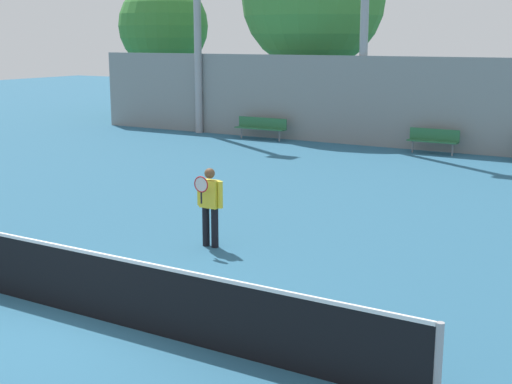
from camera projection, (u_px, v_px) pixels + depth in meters
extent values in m
plane|color=#285B7A|center=(93.00, 318.00, 10.25)|extent=(100.00, 100.00, 0.00)
cylinder|color=#99999E|center=(438.00, 367.00, 7.61)|extent=(0.09, 0.09, 1.00)
cube|color=black|center=(92.00, 286.00, 10.15)|extent=(9.94, 0.03, 0.95)
cube|color=white|center=(90.00, 253.00, 10.04)|extent=(9.94, 0.04, 0.05)
cylinder|color=black|center=(206.00, 226.00, 13.74)|extent=(0.14, 0.14, 0.78)
cylinder|color=black|center=(215.00, 228.00, 13.64)|extent=(0.14, 0.14, 0.78)
cube|color=yellow|center=(210.00, 194.00, 13.55)|extent=(0.38, 0.20, 0.53)
cylinder|color=yellow|center=(200.00, 192.00, 13.67)|extent=(0.10, 0.10, 0.52)
cylinder|color=yellow|center=(220.00, 195.00, 13.43)|extent=(0.10, 0.10, 0.52)
sphere|color=brown|center=(210.00, 173.00, 13.47)|extent=(0.20, 0.20, 0.20)
cylinder|color=black|center=(201.00, 198.00, 13.32)|extent=(0.03, 0.03, 0.22)
torus|color=red|center=(201.00, 184.00, 13.27)|extent=(0.31, 0.03, 0.31)
cylinder|color=silver|center=(201.00, 184.00, 13.27)|extent=(0.27, 0.01, 0.27)
cube|color=#28663D|center=(433.00, 141.00, 24.68)|extent=(1.76, 0.40, 0.04)
cylinder|color=gray|center=(413.00, 146.00, 25.09)|extent=(0.06, 0.06, 0.42)
cylinder|color=gray|center=(452.00, 150.00, 24.37)|extent=(0.06, 0.06, 0.42)
cube|color=#28663D|center=(434.00, 135.00, 24.79)|extent=(1.76, 0.04, 0.40)
cube|color=#28663D|center=(260.00, 129.00, 28.20)|extent=(2.19, 0.40, 0.04)
cylinder|color=gray|center=(241.00, 133.00, 28.69)|extent=(0.06, 0.06, 0.42)
cylinder|color=gray|center=(279.00, 136.00, 27.80)|extent=(0.06, 0.06, 0.42)
cube|color=#28663D|center=(262.00, 123.00, 28.30)|extent=(2.19, 0.04, 0.40)
cylinder|color=#939399|center=(197.00, 2.00, 29.23)|extent=(0.31, 0.31, 10.80)
cube|color=gray|center=(452.00, 105.00, 24.77)|extent=(31.59, 0.06, 3.31)
cylinder|color=brown|center=(312.00, 93.00, 31.12)|extent=(0.56, 0.56, 3.20)
cylinder|color=brown|center=(165.00, 89.00, 37.00)|extent=(0.50, 0.50, 2.73)
sphere|color=#387A33|center=(163.00, 26.00, 36.33)|extent=(4.56, 4.56, 4.56)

